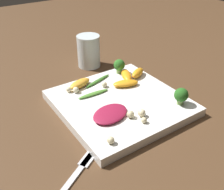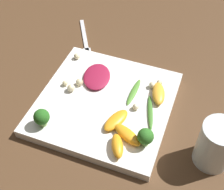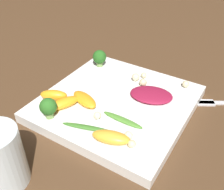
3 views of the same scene
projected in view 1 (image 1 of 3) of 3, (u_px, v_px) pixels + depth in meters
ground_plane at (120, 106)px, 0.66m from camera, size 2.40×2.40×0.00m
plate at (120, 103)px, 0.65m from camera, size 0.29×0.29×0.02m
drinking_glass at (89, 51)px, 0.83m from camera, size 0.07×0.07×0.10m
fork at (74, 177)px, 0.47m from camera, size 0.16×0.10×0.01m
radicchio_leaf_0 at (110, 114)px, 0.59m from camera, size 0.10×0.08×0.01m
orange_segment_0 at (126, 83)px, 0.70m from camera, size 0.07×0.05×0.02m
orange_segment_1 at (126, 75)px, 0.73m from camera, size 0.05×0.07×0.02m
orange_segment_2 at (138, 73)px, 0.74m from camera, size 0.06×0.05×0.02m
orange_segment_3 at (80, 84)px, 0.69m from camera, size 0.07×0.05×0.02m
broccoli_floret_0 at (119, 65)px, 0.75m from camera, size 0.03×0.03×0.04m
broccoli_floret_1 at (181, 95)px, 0.62m from camera, size 0.03×0.03×0.04m
arugula_sprig_0 at (93, 94)px, 0.66m from camera, size 0.09×0.02×0.01m
arugula_sprig_1 at (99, 80)px, 0.72m from camera, size 0.09×0.04×0.01m
macadamia_nut_0 at (69, 90)px, 0.67m from camera, size 0.01×0.01×0.01m
macadamia_nut_1 at (141, 113)px, 0.58m from camera, size 0.02×0.02×0.02m
macadamia_nut_2 at (76, 90)px, 0.67m from camera, size 0.02×0.02×0.02m
macadamia_nut_3 at (144, 120)px, 0.57m from camera, size 0.01×0.01×0.01m
macadamia_nut_4 at (111, 140)px, 0.51m from camera, size 0.02×0.02×0.02m
macadamia_nut_5 at (104, 84)px, 0.69m from camera, size 0.01×0.01×0.01m
macadamia_nut_6 at (130, 114)px, 0.58m from camera, size 0.02×0.02×0.02m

